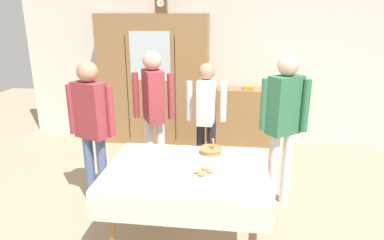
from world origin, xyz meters
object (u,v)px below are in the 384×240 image
spoon_mid_left (139,152)px  person_beside_shelf (284,115)px  tea_cup_mid_right (175,170)px  spoon_far_left (179,160)px  spoon_near_left (219,187)px  bookshelf_low (247,117)px  person_near_right_end (206,110)px  pastry_plate (203,173)px  person_by_cabinet (92,120)px  dining_table (186,178)px  tea_cup_far_right (149,172)px  tea_cup_front_edge (127,183)px  person_behind_table_left (154,105)px  book_stack (248,87)px  wall_cabinet (154,80)px  bread_basket (211,150)px  mantel_clock (161,5)px

spoon_mid_left → person_beside_shelf: (1.53, 0.43, 0.33)m
tea_cup_mid_right → spoon_far_left: bearing=92.2°
spoon_near_left → spoon_far_left: 0.67m
bookshelf_low → person_near_right_end: person_near_right_end is taller
bookshelf_low → person_beside_shelf: size_ratio=0.59×
bookshelf_low → pastry_plate: bookshelf_low is taller
pastry_plate → spoon_far_left: size_ratio=2.35×
tea_cup_mid_right → person_near_right_end: bearing=83.6°
spoon_far_left → person_near_right_end: size_ratio=0.08×
spoon_mid_left → tea_cup_mid_right: bearing=-42.7°
person_by_cabinet → dining_table: bearing=-24.5°
pastry_plate → person_beside_shelf: (0.80, 0.87, 0.32)m
tea_cup_far_right → person_beside_shelf: 1.63m
tea_cup_mid_right → person_beside_shelf: (1.06, 0.86, 0.30)m
pastry_plate → spoon_mid_left: size_ratio=2.35×
tea_cup_front_edge → tea_cup_mid_right: same height
spoon_mid_left → person_behind_table_left: person_behind_table_left is taller
book_stack → spoon_far_left: 2.56m
wall_cabinet → spoon_mid_left: 2.28m
bread_basket → bookshelf_low: bearing=78.6°
tea_cup_front_edge → person_by_cabinet: person_by_cabinet is taller
spoon_near_left → person_near_right_end: 1.71m
spoon_near_left → spoon_far_left: (-0.43, 0.52, 0.00)m
wall_cabinet → person_near_right_end: wall_cabinet is taller
tea_cup_mid_right → pastry_plate: 0.26m
dining_table → tea_cup_mid_right: bearing=-139.0°
wall_cabinet → person_behind_table_left: wall_cabinet is taller
tea_cup_front_edge → person_near_right_end: person_near_right_end is taller
book_stack → person_by_cabinet: 2.77m
spoon_mid_left → person_behind_table_left: size_ratio=0.07×
bread_basket → person_beside_shelf: 0.90m
tea_cup_front_edge → person_beside_shelf: (1.43, 1.16, 0.30)m
bookshelf_low → tea_cup_mid_right: 2.83m
tea_cup_mid_right → wall_cabinet: bearing=106.9°
wall_cabinet → tea_cup_mid_right: (0.81, -2.67, -0.30)m
book_stack → spoon_near_left: (-0.32, -2.96, -0.24)m
spoon_near_left → spoon_far_left: size_ratio=1.00×
dining_table → book_stack: 2.74m
pastry_plate → person_behind_table_left: person_behind_table_left is taller
wall_cabinet → spoon_far_left: 2.54m
bread_basket → person_near_right_end: size_ratio=0.16×
mantel_clock → book_stack: bearing=2.1°
book_stack → wall_cabinet: bearing=-178.1°
tea_cup_far_right → person_by_cabinet: (-0.80, 0.67, 0.25)m
dining_table → tea_cup_front_edge: bearing=-140.1°
bread_basket → spoon_near_left: (0.12, -0.74, -0.03)m
person_beside_shelf → book_stack: bearing=99.9°
tea_cup_front_edge → book_stack: bearing=69.9°
spoon_far_left → person_beside_shelf: bearing=28.3°
spoon_near_left → person_beside_shelf: size_ratio=0.07×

